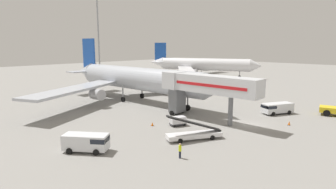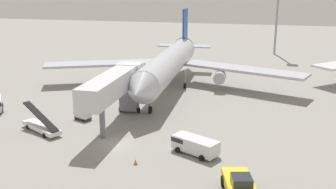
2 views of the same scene
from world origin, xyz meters
The scene contains 9 objects.
ground_plane centered at (0.00, 0.00, 0.00)m, with size 300.00×300.00×0.00m, color gray.
airplane_at_gate centered at (0.04, 26.87, 4.80)m, with size 48.80×43.56×13.39m.
jet_bridge centered at (-2.48, 6.80, 5.46)m, with size 3.49×16.98×7.32m.
pushback_tug centered at (15.27, -8.99, 1.09)m, with size 4.05×7.07×2.36m.
belt_loader_truck centered at (-10.96, 1.66, 0.78)m, with size 7.06×5.02×3.35m.
service_van_mid_left centered at (9.51, -0.28, 1.09)m, with size 5.79×4.31×1.87m.
baggage_cart_outer_right centered at (-7.81, 7.28, 0.76)m, with size 2.60×2.07×1.35m.
safety_cone_alpha centered at (-10.50, 9.92, 0.28)m, with size 0.38×0.38×0.58m.
safety_cone_bravo centered at (3.98, -4.59, 0.30)m, with size 0.40×0.40×0.62m.
Camera 2 is at (16.64, -41.18, 18.60)m, focal length 42.33 mm.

